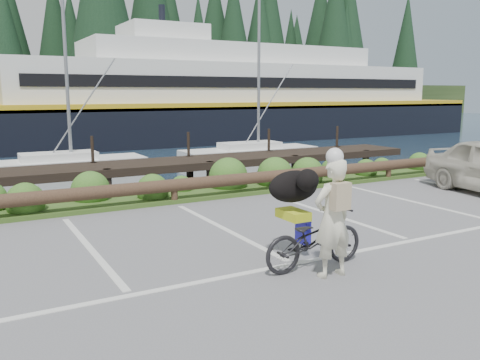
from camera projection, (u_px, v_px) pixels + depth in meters
name	position (u px, v px, depth m)	size (l,w,h in m)	color
ground	(279.00, 257.00, 8.27)	(72.00, 72.00, 0.00)	slate
vegetation_strip	(164.00, 196.00, 12.84)	(34.00, 1.60, 0.10)	#3D5B21
log_rail	(175.00, 204.00, 12.24)	(32.00, 0.30, 0.60)	#443021
bicycle	(314.00, 239.00, 7.69)	(0.61, 1.75, 0.92)	black
cyclist	(333.00, 218.00, 7.27)	(0.63, 0.42, 1.74)	beige
dog	(294.00, 186.00, 8.05)	(0.89, 0.43, 0.51)	black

